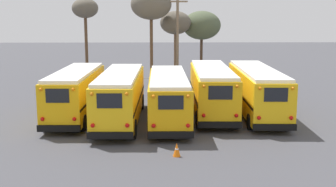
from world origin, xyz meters
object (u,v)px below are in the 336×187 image
object	(u,v)px
school_bus_1	(120,95)
traffic_cone	(177,150)
school_bus_0	(76,92)
school_bus_2	(168,96)
bare_tree_0	(176,23)
school_bus_3	(212,89)
bare_tree_1	(202,26)
utility_pole	(177,37)
bare_tree_3	(85,10)
school_bus_4	(256,90)
bare_tree_2	(151,5)

from	to	relation	value
school_bus_1	traffic_cone	bearing A→B (deg)	-64.30
school_bus_0	school_bus_2	world-z (taller)	school_bus_0
bare_tree_0	school_bus_1	bearing A→B (deg)	-104.61
school_bus_3	bare_tree_1	world-z (taller)	bare_tree_1
school_bus_1	school_bus_0	bearing A→B (deg)	157.16
school_bus_1	utility_pole	world-z (taller)	utility_pole
school_bus_3	bare_tree_0	size ratio (longest dim) A/B	1.48
school_bus_2	bare_tree_0	bearing A→B (deg)	86.05
bare_tree_3	traffic_cone	xyz separation A→B (m)	(8.82, -27.88, -6.89)
school_bus_4	bare_tree_0	world-z (taller)	bare_tree_0
bare_tree_1	bare_tree_3	size ratio (longest dim) A/B	0.83
school_bus_3	bare_tree_2	xyz separation A→B (m)	(-4.24, 11.22, 5.82)
bare_tree_0	bare_tree_2	bearing A→B (deg)	-138.50
school_bus_0	bare_tree_2	distance (m)	14.30
bare_tree_1	school_bus_1	bearing A→B (deg)	-111.76
bare_tree_1	bare_tree_2	distance (m)	6.32
school_bus_2	bare_tree_3	world-z (taller)	bare_tree_3
school_bus_1	bare_tree_1	size ratio (longest dim) A/B	1.43
bare_tree_2	bare_tree_3	world-z (taller)	bare_tree_2
bare_tree_3	traffic_cone	world-z (taller)	bare_tree_3
school_bus_4	bare_tree_2	bearing A→B (deg)	122.19
school_bus_2	traffic_cone	xyz separation A→B (m)	(0.23, -6.93, -1.27)
school_bus_1	school_bus_3	distance (m)	6.35
school_bus_3	bare_tree_3	distance (m)	22.92
school_bus_4	bare_tree_3	bearing A→B (deg)	127.08
school_bus_3	bare_tree_3	size ratio (longest dim) A/B	1.23
bare_tree_1	bare_tree_2	size ratio (longest dim) A/B	0.78
bare_tree_1	bare_tree_3	xyz separation A→B (m)	(-12.31, 4.41, 1.62)
school_bus_3	bare_tree_0	bearing A→B (deg)	98.28
school_bus_1	bare_tree_2	size ratio (longest dim) A/B	1.12
utility_pole	bare_tree_3	xyz separation A→B (m)	(-9.72, 8.32, 2.56)
bare_tree_3	bare_tree_0	bearing A→B (deg)	-30.78
school_bus_4	utility_pole	xyz separation A→B (m)	(-4.83, 10.92, 2.98)
school_bus_0	school_bus_4	size ratio (longest dim) A/B	0.87
bare_tree_0	bare_tree_1	world-z (taller)	bare_tree_1
traffic_cone	bare_tree_0	bearing A→B (deg)	87.89
school_bus_1	bare_tree_2	world-z (taller)	bare_tree_2
school_bus_0	school_bus_3	size ratio (longest dim) A/B	0.91
school_bus_0	traffic_cone	size ratio (longest dim) A/B	14.29
school_bus_3	school_bus_4	bearing A→B (deg)	-4.70
school_bus_2	bare_tree_0	xyz separation A→B (m)	(1.05, 15.21, 4.23)
school_bus_0	bare_tree_0	xyz separation A→B (m)	(7.01, 14.21, 4.15)
bare_tree_0	bare_tree_2	size ratio (longest dim) A/B	0.78
bare_tree_3	utility_pole	bearing A→B (deg)	-40.59
school_bus_4	school_bus_0	bearing A→B (deg)	-176.64
utility_pole	school_bus_2	bearing A→B (deg)	-95.11
school_bus_4	bare_tree_0	bearing A→B (deg)	109.98
bare_tree_2	traffic_cone	bearing A→B (deg)	-85.75
bare_tree_1	traffic_cone	world-z (taller)	bare_tree_1
school_bus_2	traffic_cone	bearing A→B (deg)	-88.06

